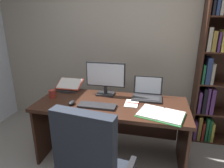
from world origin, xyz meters
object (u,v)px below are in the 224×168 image
object	(u,v)px
bookshelf	(224,69)
notepad	(132,104)
pen	(133,103)
open_binder	(161,114)
laptop	(147,94)
desk	(113,115)
keyboard	(97,106)
reading_stand_with_book	(69,85)
coffee_mug	(52,94)
computer_mouse	(72,103)
monitor	(106,79)

from	to	relation	value
bookshelf	notepad	xyz separation A→B (m)	(-1.11, -0.70, -0.30)
pen	open_binder	bearing A→B (deg)	-34.49
laptop	notepad	world-z (taller)	laptop
notepad	pen	xyz separation A→B (m)	(0.02, 0.00, 0.01)
desk	open_binder	distance (m)	0.66
keyboard	notepad	world-z (taller)	keyboard
laptop	notepad	bearing A→B (deg)	-125.76
bookshelf	pen	world-z (taller)	bookshelf
desk	reading_stand_with_book	size ratio (longest dim) A/B	5.14
coffee_mug	computer_mouse	bearing A→B (deg)	-23.31
desk	pen	xyz separation A→B (m)	(0.26, -0.06, 0.22)
desk	notepad	distance (m)	0.32
notepad	reading_stand_with_book	bearing A→B (deg)	162.30
monitor	coffee_mug	world-z (taller)	monitor
computer_mouse	reading_stand_with_book	size ratio (longest dim) A/B	0.31
open_binder	coffee_mug	world-z (taller)	coffee_mug
desk	computer_mouse	distance (m)	0.53
monitor	reading_stand_with_book	size ratio (longest dim) A/B	1.47
monitor	coffee_mug	distance (m)	0.68
desk	pen	bearing A→B (deg)	-13.20
reading_stand_with_book	bookshelf	bearing A→B (deg)	11.58
open_binder	pen	xyz separation A→B (m)	(-0.30, 0.21, 0.00)
computer_mouse	reading_stand_with_book	world-z (taller)	reading_stand_with_book
desk	coffee_mug	size ratio (longest dim) A/B	17.73
monitor	reading_stand_with_book	world-z (taller)	monitor
desk	bookshelf	world-z (taller)	bookshelf
computer_mouse	pen	bearing A→B (deg)	13.06
laptop	bookshelf	bearing A→B (deg)	26.42
reading_stand_with_book	pen	world-z (taller)	reading_stand_with_book
notepad	monitor	bearing A→B (deg)	148.49
reading_stand_with_book	open_binder	bearing A→B (deg)	-22.07
laptop	open_binder	distance (m)	0.47
bookshelf	computer_mouse	size ratio (longest dim) A/B	20.63
keyboard	open_binder	world-z (taller)	same
computer_mouse	notepad	world-z (taller)	computer_mouse
pen	coffee_mug	xyz separation A→B (m)	(-1.00, -0.02, 0.04)
notepad	desk	bearing A→B (deg)	165.72
monitor	keyboard	xyz separation A→B (m)	(0.00, -0.38, -0.20)
desk	computer_mouse	xyz separation A→B (m)	(-0.43, -0.22, 0.22)
keyboard	pen	world-z (taller)	keyboard
desk	computer_mouse	size ratio (longest dim) A/B	16.74
keyboard	computer_mouse	world-z (taller)	computer_mouse
laptop	coffee_mug	world-z (taller)	laptop
open_binder	pen	bearing A→B (deg)	160.96
monitor	open_binder	world-z (taller)	monitor
open_binder	notepad	distance (m)	0.39
open_binder	desk	bearing A→B (deg)	169.79
computer_mouse	pen	distance (m)	0.70
monitor	notepad	xyz separation A→B (m)	(0.36, -0.22, -0.21)
desk	notepad	world-z (taller)	notepad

